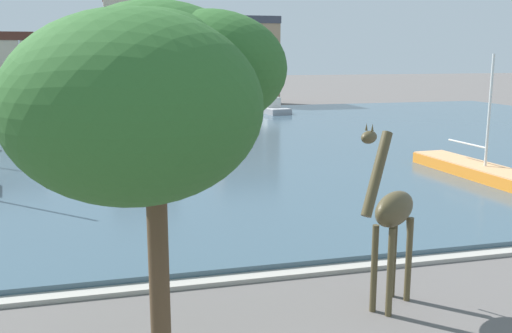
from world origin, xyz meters
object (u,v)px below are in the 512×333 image
at_px(sailboat_teal, 25,121).
at_px(sailboat_grey, 264,108).
at_px(giraffe_statue, 392,214).
at_px(shade_tree, 149,88).
at_px(sailboat_orange, 488,176).

bearing_deg(sailboat_teal, sailboat_grey, 15.72).
bearing_deg(giraffe_statue, sailboat_grey, 78.24).
bearing_deg(shade_tree, sailboat_orange, 37.15).
relative_size(giraffe_statue, sailboat_orange, 0.49).
bearing_deg(giraffe_statue, sailboat_teal, 108.61).
relative_size(sailboat_orange, sailboat_grey, 1.05).
relative_size(sailboat_orange, sailboat_teal, 1.15).
bearing_deg(sailboat_orange, shade_tree, -142.85).
relative_size(sailboat_teal, shade_tree, 1.16).
xyz_separation_m(sailboat_orange, sailboat_teal, (-23.14, 27.00, 0.19)).
xyz_separation_m(giraffe_statue, sailboat_grey, (9.09, 43.67, -1.72)).
distance_m(sailboat_orange, sailboat_grey, 33.15).
xyz_separation_m(sailboat_orange, sailboat_grey, (-1.40, 33.12, 0.15)).
bearing_deg(shade_tree, giraffe_statue, 16.00).
bearing_deg(sailboat_grey, sailboat_teal, -164.28).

